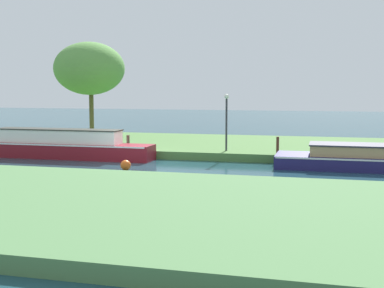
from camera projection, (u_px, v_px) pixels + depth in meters
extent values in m
plane|color=#1D424D|center=(130.00, 164.00, 24.00)|extent=(120.00, 120.00, 0.00)
cube|color=#4C773B|center=(173.00, 144.00, 30.72)|extent=(72.00, 10.00, 0.40)
cube|color=#4F7C48|center=(19.00, 201.00, 15.32)|extent=(72.00, 10.00, 0.40)
cube|color=#1F1B52|center=(346.00, 162.00, 22.72)|extent=(6.09, 2.26, 0.58)
cube|color=silver|center=(346.00, 156.00, 22.69)|extent=(5.97, 2.29, 0.07)
cube|color=tan|center=(354.00, 151.00, 22.58)|extent=(3.72, 1.72, 0.46)
cube|color=#2C2B39|center=(354.00, 145.00, 22.56)|extent=(3.82, 1.81, 0.06)
cube|color=maroon|center=(58.00, 150.00, 26.20)|extent=(9.95, 1.42, 0.77)
cube|color=white|center=(58.00, 144.00, 26.16)|extent=(9.75, 1.45, 0.07)
cube|color=white|center=(58.00, 136.00, 26.12)|extent=(6.53, 1.08, 0.65)
cube|color=#32332D|center=(58.00, 129.00, 26.08)|extent=(6.63, 1.13, 0.06)
cylinder|color=brown|center=(91.00, 110.00, 33.78)|extent=(0.29, 0.29, 3.44)
ellipsoid|color=#5B9444|center=(89.00, 68.00, 33.31)|extent=(4.56, 4.43, 3.39)
cylinder|color=#333338|center=(226.00, 125.00, 25.83)|extent=(0.10, 0.10, 2.59)
sphere|color=white|center=(227.00, 96.00, 25.67)|extent=(0.24, 0.24, 0.24)
cylinder|color=#55301F|center=(278.00, 146.00, 24.51)|extent=(0.13, 0.13, 0.83)
cylinder|color=#42342B|center=(128.00, 142.00, 26.40)|extent=(0.16, 0.16, 0.73)
sphere|color=#E55919|center=(126.00, 165.00, 22.23)|extent=(0.45, 0.45, 0.45)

